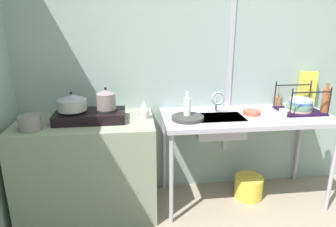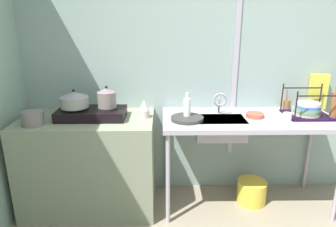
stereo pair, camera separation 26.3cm
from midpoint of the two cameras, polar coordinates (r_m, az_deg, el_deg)
name	(u,v)px [view 2 (the right image)]	position (r m, az deg, el deg)	size (l,w,h in m)	color
wall_back	(233,63)	(3.02, 14.73, 9.22)	(4.81, 0.10, 2.61)	#8DA29D
wall_metal_strip	(236,50)	(2.95, 15.45, 11.55)	(0.05, 0.01, 2.09)	#AEA6B8
counter_concrete	(90,163)	(2.86, -12.08, -9.29)	(1.18, 0.65, 0.88)	gray
counter_sink	(249,124)	(2.81, 17.76, -1.98)	(1.54, 0.65, 0.88)	#AEA6B8
stove	(92,113)	(2.67, -11.63, 0.00)	(0.59, 0.31, 0.10)	black
pot_on_left_burner	(74,100)	(2.67, -14.78, 2.55)	(0.25, 0.25, 0.16)	#9D9A96
pot_on_right_burner	(107,98)	(2.61, -8.77, 2.95)	(0.16, 0.16, 0.19)	slate
pot_beside_stove	(33,118)	(2.63, -21.80, -0.89)	(0.17, 0.17, 0.12)	slate
percolator	(144,109)	(2.63, -1.73, 0.86)	(0.10, 0.10, 0.16)	beige
sink_basin	(220,128)	(2.71, 12.62, -2.75)	(0.43, 0.28, 0.17)	#AEA6B8
faucet	(220,101)	(2.77, 12.59, 2.36)	(0.13, 0.07, 0.20)	#AEA6B8
frying_pan	(187,118)	(2.59, 6.58, -1.00)	(0.28, 0.28, 0.03)	#343330
dish_rack	(307,110)	(3.02, 27.33, 0.57)	(0.38, 0.33, 0.26)	black
cup_by_rack	(287,117)	(2.80, 24.33, -0.62)	(0.07, 0.07, 0.07)	silver
small_bowl_on_drainboard	(255,115)	(2.81, 18.85, -0.35)	(0.16, 0.16, 0.04)	#BB503B
bottle_by_sink	(187,108)	(2.60, 6.56, 0.99)	(0.06, 0.06, 0.24)	white
bottle_by_rack	(335,105)	(3.04, 31.41, 1.38)	(0.06, 0.06, 0.29)	brown
cereal_box	(318,92)	(3.29, 28.76, 3.67)	(0.17, 0.06, 0.34)	#D7CD42
utensil_jar	(286,104)	(3.16, 23.80, 1.61)	(0.08, 0.08, 0.20)	#956D44
bucket_on_floor	(252,192)	(3.14, 18.04, -14.04)	(0.28, 0.28, 0.22)	yellow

